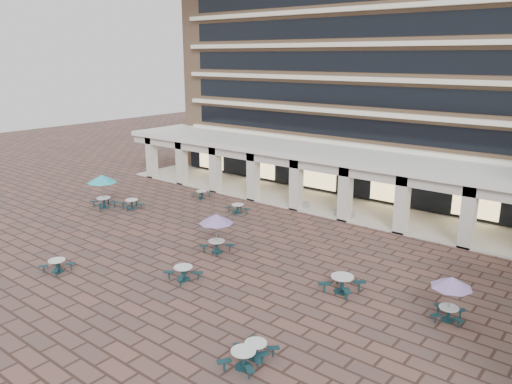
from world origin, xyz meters
TOP-DOWN VIEW (x-y plane):
  - ground at (0.00, 0.00)m, footprint 120.00×120.00m
  - apartment_building at (0.00, 25.47)m, footprint 40.00×15.50m
  - retail_arcade at (0.00, 14.80)m, footprint 42.00×6.60m
  - picnic_table_2 at (7.83, -5.64)m, footprint 1.85×1.85m
  - picnic_table_4 at (-14.00, 3.38)m, footprint 2.26×2.26m
  - picnic_table_5 at (-5.76, -5.36)m, footprint 1.68×1.68m
  - picnic_table_6 at (-0.86, 2.16)m, footprint 2.08×2.08m
  - picnic_table_7 at (7.80, -4.87)m, footprint 1.50×1.50m
  - picnic_table_8 at (-12.04, 4.53)m, footprint 1.99×1.99m
  - picnic_table_9 at (-4.94, 8.83)m, footprint 1.89×1.89m
  - picnic_table_10 at (0.40, -1.75)m, footprint 1.86×1.86m
  - picnic_table_11 at (12.71, 2.76)m, footprint 1.81×1.81m
  - picnic_table_12 at (-9.94, 10.00)m, footprint 1.59×1.59m
  - picnic_table_13 at (7.62, 2.25)m, footprint 1.95×1.95m
  - planter_left at (-2.07, 12.90)m, footprint 1.50×0.74m
  - planter_right at (1.84, 12.90)m, footprint 1.50×0.86m

SIDE VIEW (x-z plane):
  - ground at x=0.00m, z-range 0.00..0.00m
  - picnic_table_12 at x=-9.94m, z-range 0.06..0.71m
  - picnic_table_7 at x=7.80m, z-range 0.07..0.74m
  - picnic_table_5 at x=-5.76m, z-range 0.07..0.75m
  - picnic_table_9 at x=-4.94m, z-range 0.07..0.76m
  - picnic_table_2 at x=7.83m, z-range 0.07..0.80m
  - picnic_table_8 at x=-12.04m, z-range 0.07..0.81m
  - picnic_table_10 at x=0.40m, z-range 0.07..0.82m
  - picnic_table_13 at x=7.62m, z-range 0.08..0.94m
  - planter_right at x=1.84m, z-range -0.10..1.22m
  - planter_left at x=-2.07m, z-range -0.09..1.26m
  - picnic_table_11 at x=12.71m, z-range 0.73..2.82m
  - picnic_table_6 at x=-0.86m, z-range 0.84..3.24m
  - picnic_table_4 at x=-14.00m, z-range 0.91..3.52m
  - retail_arcade at x=0.00m, z-range 0.80..5.20m
  - apartment_building at x=0.00m, z-range 0.00..25.20m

